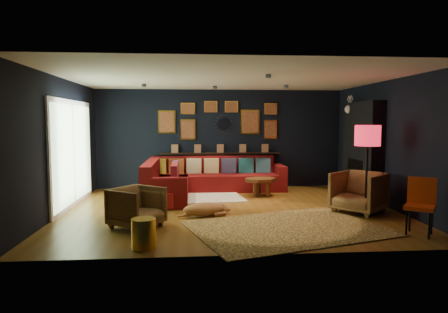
{
  "coord_description": "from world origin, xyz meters",
  "views": [
    {
      "loc": [
        -0.76,
        -7.84,
        1.76
      ],
      "look_at": [
        -0.09,
        0.3,
        1.04
      ],
      "focal_mm": 32.0,
      "sensor_mm": 36.0,
      "label": 1
    }
  ],
  "objects": [
    {
      "name": "deer_head",
      "position": [
        3.14,
        1.4,
        2.05
      ],
      "size": [
        0.5,
        0.28,
        0.45
      ],
      "color": "white",
      "rests_on": "fireplace"
    },
    {
      "name": "gallery_wall",
      "position": [
        -0.01,
        2.72,
        1.81
      ],
      "size": [
        3.15,
        0.04,
        1.02
      ],
      "color": "gold",
      "rests_on": "room_walls"
    },
    {
      "name": "sunburst_mirror",
      "position": [
        0.1,
        2.72,
        1.7
      ],
      "size": [
        0.47,
        0.16,
        0.47
      ],
      "color": "silver",
      "rests_on": "room_walls"
    },
    {
      "name": "sliding_door",
      "position": [
        -3.22,
        0.6,
        1.1
      ],
      "size": [
        0.06,
        2.8,
        2.2
      ],
      "color": "white",
      "rests_on": "ground"
    },
    {
      "name": "sectional",
      "position": [
        -0.61,
        1.81,
        0.32
      ],
      "size": [
        3.41,
        2.69,
        0.86
      ],
      "color": "#690A08",
      "rests_on": "ground"
    },
    {
      "name": "fireplace",
      "position": [
        3.09,
        0.9,
        1.02
      ],
      "size": [
        0.31,
        1.6,
        2.2
      ],
      "color": "black",
      "rests_on": "ground"
    },
    {
      "name": "shag_rug",
      "position": [
        -0.65,
        1.3,
        0.01
      ],
      "size": [
        2.21,
        1.73,
        0.03
      ],
      "primitive_type": "cube",
      "rotation": [
        0.0,
        0.0,
        0.12
      ],
      "color": "silver",
      "rests_on": "ground"
    },
    {
      "name": "coffee_table",
      "position": [
        0.86,
        1.39,
        0.35
      ],
      "size": [
        0.91,
        0.76,
        0.4
      ],
      "rotation": [
        0.0,
        0.0,
        0.23
      ],
      "color": "#572B12",
      "rests_on": "shag_rug"
    },
    {
      "name": "floor",
      "position": [
        0.0,
        0.0,
        0.0
      ],
      "size": [
        6.5,
        6.5,
        0.0
      ],
      "primitive_type": "plane",
      "color": "brown",
      "rests_on": "ground"
    },
    {
      "name": "armchair_right",
      "position": [
        2.45,
        -0.47,
        0.44
      ],
      "size": [
        1.16,
        1.17,
        0.88
      ],
      "primitive_type": "imported",
      "rotation": [
        0.0,
        0.0,
        -0.85
      ],
      "color": "tan",
      "rests_on": "ground"
    },
    {
      "name": "orange_chair",
      "position": [
        2.8,
        -1.99,
        0.52
      ],
      "size": [
        0.59,
        0.59,
        0.89
      ],
      "rotation": [
        0.0,
        0.0,
        -0.66
      ],
      "color": "black",
      "rests_on": "ground"
    },
    {
      "name": "ledge",
      "position": [
        0.0,
        2.68,
        0.92
      ],
      "size": [
        3.2,
        0.12,
        0.04
      ],
      "primitive_type": "cube",
      "color": "black",
      "rests_on": "room_walls"
    },
    {
      "name": "gold_stool",
      "position": [
        -1.43,
        -2.35,
        0.21
      ],
      "size": [
        0.34,
        0.34,
        0.42
      ],
      "primitive_type": "cylinder",
      "color": "gold",
      "rests_on": "ground"
    },
    {
      "name": "ceiling_spots",
      "position": [
        -0.0,
        0.8,
        2.56
      ],
      "size": [
        3.3,
        2.5,
        0.06
      ],
      "color": "black",
      "rests_on": "room_walls"
    },
    {
      "name": "floor_lamp",
      "position": [
        2.5,
        -0.69,
        1.43
      ],
      "size": [
        0.47,
        0.47,
        1.69
      ],
      "color": "black",
      "rests_on": "ground"
    },
    {
      "name": "pouf",
      "position": [
        -1.3,
        0.2,
        0.18
      ],
      "size": [
        0.48,
        0.48,
        0.31
      ],
      "primitive_type": "cylinder",
      "color": "maroon",
      "rests_on": "shag_rug"
    },
    {
      "name": "room_walls",
      "position": [
        0.0,
        0.0,
        1.59
      ],
      "size": [
        6.5,
        6.5,
        6.5
      ],
      "color": "black",
      "rests_on": "ground"
    },
    {
      "name": "leopard_rug",
      "position": [
        0.8,
        -1.52,
        0.01
      ],
      "size": [
        3.56,
        3.0,
        0.02
      ],
      "primitive_type": "cube",
      "rotation": [
        0.0,
        0.0,
        0.31
      ],
      "color": "tan",
      "rests_on": "ground"
    },
    {
      "name": "armchair_left",
      "position": [
        -1.67,
        -1.23,
        0.37
      ],
      "size": [
        0.98,
        0.99,
        0.75
      ],
      "primitive_type": "imported",
      "rotation": [
        0.0,
        0.0,
        0.93
      ],
      "color": "tan",
      "rests_on": "ground"
    },
    {
      "name": "dog",
      "position": [
        -0.54,
        -0.54,
        0.18
      ],
      "size": [
        1.16,
        0.78,
        0.33
      ],
      "primitive_type": null,
      "rotation": [
        0.0,
        0.0,
        0.26
      ],
      "color": "#A16A41",
      "rests_on": "leopard_rug"
    }
  ]
}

